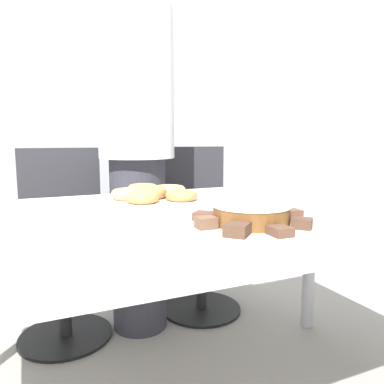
# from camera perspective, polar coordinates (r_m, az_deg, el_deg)

# --- Properties ---
(wall_back) EXTENTS (8.00, 0.05, 2.60)m
(wall_back) POSITION_cam_1_polar(r_m,az_deg,el_deg) (2.63, -14.67, 15.46)
(wall_back) COLOR #B2B7BC
(wall_back) RESTS_ON ground_plane
(table) EXTENTS (1.78, 0.95, 0.74)m
(table) POSITION_cam_1_polar(r_m,az_deg,el_deg) (1.13, -0.12, -6.96)
(table) COLOR white
(table) RESTS_ON ground_plane
(person_standing) EXTENTS (0.36, 0.36, 1.75)m
(person_standing) POSITION_cam_1_polar(r_m,az_deg,el_deg) (1.83, -8.40, 7.12)
(person_standing) COLOR #383842
(person_standing) RESTS_ON ground_plane
(office_chair_left) EXTENTS (0.49, 0.49, 0.91)m
(office_chair_left) POSITION_cam_1_polar(r_m,az_deg,el_deg) (1.93, -19.19, -7.90)
(office_chair_left) COLOR black
(office_chair_left) RESTS_ON ground_plane
(office_chair_right) EXTENTS (0.49, 0.49, 0.91)m
(office_chair_right) POSITION_cam_1_polar(r_m,az_deg,el_deg) (2.11, 0.96, -6.08)
(office_chair_right) COLOR black
(office_chair_right) RESTS_ON ground_plane
(plate_cake) EXTENTS (0.32, 0.32, 0.01)m
(plate_cake) POSITION_cam_1_polar(r_m,az_deg,el_deg) (0.93, 8.95, -5.13)
(plate_cake) COLOR white
(plate_cake) RESTS_ON table
(plate_donuts) EXTENTS (0.38, 0.38, 0.01)m
(plate_donuts) POSITION_cam_1_polar(r_m,az_deg,el_deg) (1.32, -6.25, -1.12)
(plate_donuts) COLOR white
(plate_donuts) RESTS_ON table
(frosted_cake) EXTENTS (0.19, 0.19, 0.06)m
(frosted_cake) POSITION_cam_1_polar(r_m,az_deg,el_deg) (0.92, 9.00, -3.11)
(frosted_cake) COLOR brown
(frosted_cake) RESTS_ON plate_cake
(lamington_0) EXTENTS (0.05, 0.06, 0.02)m
(lamington_0) POSITION_cam_1_polar(r_m,az_deg,el_deg) (1.03, 5.53, -2.83)
(lamington_0) COLOR #513828
(lamington_0) RESTS_ON plate_cake
(lamington_1) EXTENTS (0.07, 0.07, 0.02)m
(lamington_1) POSITION_cam_1_polar(r_m,az_deg,el_deg) (0.96, 2.00, -3.67)
(lamington_1) COLOR brown
(lamington_1) RESTS_ON plate_cake
(lamington_2) EXTENTS (0.05, 0.04, 0.03)m
(lamington_2) POSITION_cam_1_polar(r_m,az_deg,el_deg) (0.87, 2.16, -4.68)
(lamington_2) COLOR brown
(lamington_2) RESTS_ON plate_cake
(lamington_3) EXTENTS (0.08, 0.08, 0.03)m
(lamington_3) POSITION_cam_1_polar(r_m,az_deg,el_deg) (0.81, 6.91, -5.67)
(lamington_3) COLOR #513828
(lamington_3) RESTS_ON plate_cake
(lamington_4) EXTENTS (0.04, 0.05, 0.02)m
(lamington_4) POSITION_cam_1_polar(r_m,az_deg,el_deg) (0.83, 13.26, -5.82)
(lamington_4) COLOR brown
(lamington_4) RESTS_ON plate_cake
(lamington_5) EXTENTS (0.06, 0.06, 0.02)m
(lamington_5) POSITION_cam_1_polar(r_m,az_deg,el_deg) (0.91, 16.39, -4.59)
(lamington_5) COLOR #513828
(lamington_5) RESTS_ON plate_cake
(lamington_6) EXTENTS (0.05, 0.04, 0.03)m
(lamington_6) POSITION_cam_1_polar(r_m,az_deg,el_deg) (0.99, 14.95, -3.38)
(lamington_6) COLOR brown
(lamington_6) RESTS_ON plate_cake
(lamington_7) EXTENTS (0.06, 0.06, 0.02)m
(lamington_7) POSITION_cam_1_polar(r_m,az_deg,el_deg) (1.04, 10.58, -2.77)
(lamington_7) COLOR #513828
(lamington_7) RESTS_ON plate_cake
(donut_0) EXTENTS (0.12, 0.12, 0.04)m
(donut_0) POSITION_cam_1_polar(r_m,az_deg,el_deg) (1.32, -6.27, -0.05)
(donut_0) COLOR #C68447
(donut_0) RESTS_ON plate_donuts
(donut_1) EXTENTS (0.12, 0.12, 0.04)m
(donut_1) POSITION_cam_1_polar(r_m,az_deg,el_deg) (1.41, -7.49, 0.42)
(donut_1) COLOR #D18E4C
(donut_1) RESTS_ON plate_donuts
(donut_2) EXTENTS (0.12, 0.12, 0.03)m
(donut_2) POSITION_cam_1_polar(r_m,az_deg,el_deg) (1.31, -9.60, -0.29)
(donut_2) COLOR #E5AD66
(donut_2) RESTS_ON plate_donuts
(donut_3) EXTENTS (0.11, 0.11, 0.04)m
(donut_3) POSITION_cam_1_polar(r_m,az_deg,el_deg) (1.23, -7.57, -0.79)
(donut_3) COLOR #D18E4C
(donut_3) RESTS_ON plate_donuts
(donut_4) EXTENTS (0.11, 0.11, 0.03)m
(donut_4) POSITION_cam_1_polar(r_m,az_deg,el_deg) (1.26, -1.63, -0.53)
(donut_4) COLOR #C68447
(donut_4) RESTS_ON plate_donuts
(donut_5) EXTENTS (0.12, 0.12, 0.04)m
(donut_5) POSITION_cam_1_polar(r_m,az_deg,el_deg) (1.37, -3.51, 0.21)
(donut_5) COLOR #E5AD66
(donut_5) RESTS_ON plate_donuts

